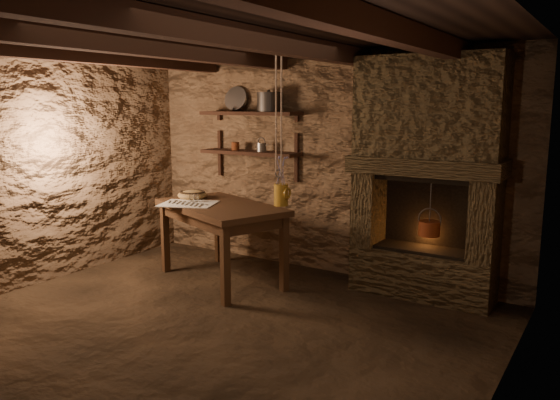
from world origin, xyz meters
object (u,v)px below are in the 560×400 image
Objects in this scene: wooden_bowl at (192,195)px; stoneware_jug at (281,184)px; work_table at (221,240)px; red_pot at (429,227)px; iron_stockpot at (269,103)px.

stoneware_jug is at bearing 9.05° from wooden_bowl.
work_table is 0.65m from wooden_bowl.
wooden_bowl is 0.60× the size of red_pot.
iron_stockpot is at bearing 176.39° from red_pot.
iron_stockpot reaches higher than stoneware_jug.
stoneware_jug reaches higher than wooden_bowl.
work_table is at bearing -97.11° from iron_stockpot.
iron_stockpot reaches higher than red_pot.
wooden_bowl is (-1.06, -0.17, -0.18)m from stoneware_jug.
wooden_bowl is 1.24× the size of iron_stockpot.
wooden_bowl is at bearing -132.00° from iron_stockpot.
stoneware_jug is at bearing 47.55° from work_table.
iron_stockpot is (0.59, 0.65, 1.00)m from wooden_bowl.
work_table is 3.04× the size of red_pot.
work_table is at bearing -162.47° from stoneware_jug.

